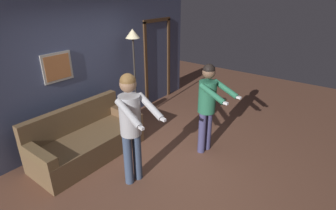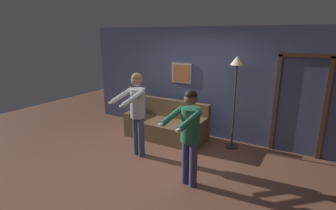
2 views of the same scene
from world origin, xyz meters
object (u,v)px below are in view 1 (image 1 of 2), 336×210
Objects in this scene: torchiere_lamp at (133,49)px; person_standing_right at (208,102)px; couch at (87,141)px; person_standing_left at (131,120)px.

torchiere_lamp reaches higher than person_standing_right.
person_standing_left is at bearing -90.01° from couch.
torchiere_lamp is 1.23× the size of person_standing_right.
person_standing_left is at bearing 162.14° from person_standing_right.
torchiere_lamp is at bearing 9.46° from couch.
person_standing_left reaches higher than couch.
torchiere_lamp is 2.14m from person_standing_left.
person_standing_left is at bearing -137.67° from torchiere_lamp.
torchiere_lamp is at bearing 85.42° from person_standing_right.
person_standing_left is (-0.00, -1.14, 0.76)m from couch.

